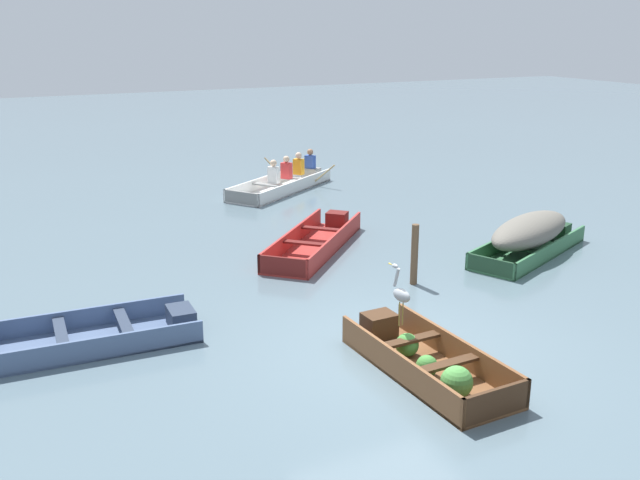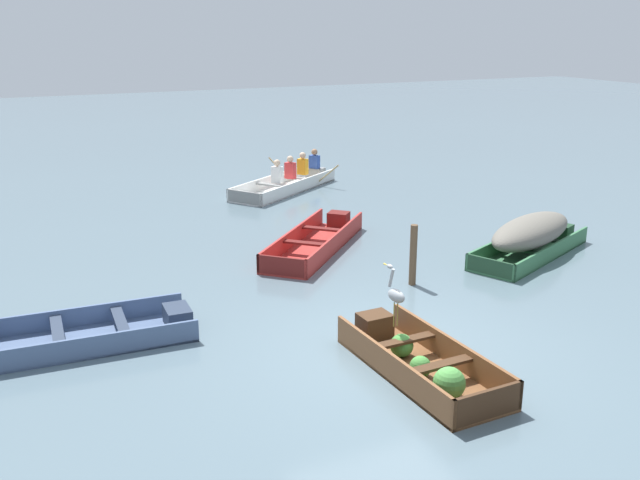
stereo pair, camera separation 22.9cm
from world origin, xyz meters
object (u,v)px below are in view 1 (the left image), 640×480
(rowboat_white_with_crew, at_px, (286,181))
(heron_on_dinghy, at_px, (401,293))
(skiff_green_far_moored, at_px, (530,233))
(skiff_red_mid_moored, at_px, (316,241))
(mooring_post, at_px, (414,255))
(dinghy_wooden_brown_foreground, at_px, (425,361))
(skiff_slate_blue_near_moored, at_px, (104,335))

(rowboat_white_with_crew, xyz_separation_m, heron_on_dinghy, (-2.64, -10.09, 0.69))
(skiff_green_far_moored, relative_size, heron_on_dinghy, 4.02)
(skiff_red_mid_moored, relative_size, skiff_green_far_moored, 0.95)
(heron_on_dinghy, xyz_separation_m, mooring_post, (1.70, 2.25, -0.36))
(dinghy_wooden_brown_foreground, relative_size, skiff_green_far_moored, 0.80)
(skiff_green_far_moored, bearing_deg, rowboat_white_with_crew, 105.29)
(skiff_slate_blue_near_moored, bearing_deg, skiff_green_far_moored, 3.33)
(skiff_slate_blue_near_moored, distance_m, mooring_post, 5.31)
(dinghy_wooden_brown_foreground, xyz_separation_m, skiff_red_mid_moored, (1.08, 5.52, -0.03))
(dinghy_wooden_brown_foreground, height_order, skiff_green_far_moored, skiff_green_far_moored)
(skiff_slate_blue_near_moored, relative_size, rowboat_white_with_crew, 0.80)
(dinghy_wooden_brown_foreground, xyz_separation_m, mooring_post, (1.69, 2.85, 0.38))
(skiff_red_mid_moored, bearing_deg, heron_on_dinghy, -102.58)
(skiff_green_far_moored, bearing_deg, mooring_post, -172.04)
(skiff_green_far_moored, relative_size, rowboat_white_with_crew, 0.92)
(skiff_slate_blue_near_moored, height_order, heron_on_dinghy, heron_on_dinghy)
(skiff_slate_blue_near_moored, relative_size, heron_on_dinghy, 3.48)
(dinghy_wooden_brown_foreground, bearing_deg, mooring_post, 59.41)
(skiff_green_far_moored, bearing_deg, dinghy_wooden_brown_foreground, -144.93)
(rowboat_white_with_crew, bearing_deg, mooring_post, -96.84)
(skiff_red_mid_moored, bearing_deg, skiff_slate_blue_near_moored, -149.82)
(dinghy_wooden_brown_foreground, height_order, mooring_post, mooring_post)
(mooring_post, bearing_deg, dinghy_wooden_brown_foreground, -120.59)
(skiff_green_far_moored, distance_m, mooring_post, 3.00)
(skiff_slate_blue_near_moored, height_order, rowboat_white_with_crew, rowboat_white_with_crew)
(skiff_red_mid_moored, xyz_separation_m, skiff_green_far_moored, (3.58, -2.25, 0.30))
(skiff_green_far_moored, xyz_separation_m, heron_on_dinghy, (-4.67, -2.66, 0.47))
(skiff_red_mid_moored, height_order, mooring_post, mooring_post)
(dinghy_wooden_brown_foreground, bearing_deg, rowboat_white_with_crew, 76.19)
(dinghy_wooden_brown_foreground, bearing_deg, skiff_red_mid_moored, 78.91)
(skiff_green_far_moored, xyz_separation_m, rowboat_white_with_crew, (-2.03, 7.42, -0.21))
(heron_on_dinghy, bearing_deg, skiff_green_far_moored, 29.69)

